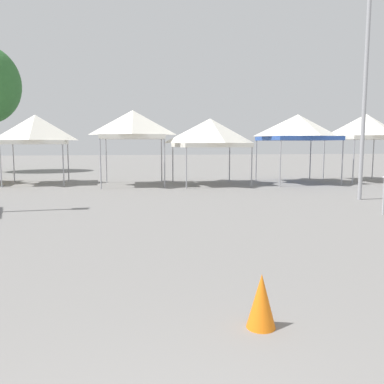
# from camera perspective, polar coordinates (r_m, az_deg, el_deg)

# --- Properties ---
(canopy_tent_behind_center) EXTENTS (2.97, 2.97, 3.38)m
(canopy_tent_behind_center) POSITION_cam_1_polar(r_m,az_deg,el_deg) (21.08, -21.45, 8.30)
(canopy_tent_behind_center) COLOR #9E9EA3
(canopy_tent_behind_center) RESTS_ON ground
(canopy_tent_far_right) EXTENTS (3.10, 3.10, 3.54)m
(canopy_tent_far_right) POSITION_cam_1_polar(r_m,az_deg,el_deg) (19.26, -8.44, 9.49)
(canopy_tent_far_right) COLOR #9E9EA3
(canopy_tent_far_right) RESTS_ON ground
(canopy_tent_right_of_center) EXTENTS (3.45, 3.45, 3.18)m
(canopy_tent_right_of_center) POSITION_cam_1_polar(r_m,az_deg,el_deg) (19.49, 2.61, 8.43)
(canopy_tent_right_of_center) COLOR #9E9EA3
(canopy_tent_right_of_center) RESTS_ON ground
(canopy_tent_behind_right) EXTENTS (3.38, 3.38, 3.43)m
(canopy_tent_behind_right) POSITION_cam_1_polar(r_m,az_deg,el_deg) (20.98, 14.87, 8.90)
(canopy_tent_behind_right) COLOR #9E9EA3
(canopy_tent_behind_right) RESTS_ON ground
(canopy_tent_center) EXTENTS (3.24, 3.24, 3.53)m
(canopy_tent_center) POSITION_cam_1_polar(r_m,az_deg,el_deg) (23.22, 23.58, 8.52)
(canopy_tent_center) COLOR #9E9EA3
(canopy_tent_center) RESTS_ON ground
(light_pole_opposite_side) EXTENTS (0.36, 0.36, 8.22)m
(light_pole_opposite_side) POSITION_cam_1_polar(r_m,az_deg,el_deg) (15.53, 23.63, 16.34)
(light_pole_opposite_side) COLOR #9E9EA3
(light_pole_opposite_side) RESTS_ON ground
(traffic_cone_lot_center) EXTENTS (0.32, 0.32, 0.60)m
(traffic_cone_lot_center) POSITION_cam_1_polar(r_m,az_deg,el_deg) (4.51, 9.88, -15.06)
(traffic_cone_lot_center) COLOR orange
(traffic_cone_lot_center) RESTS_ON ground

